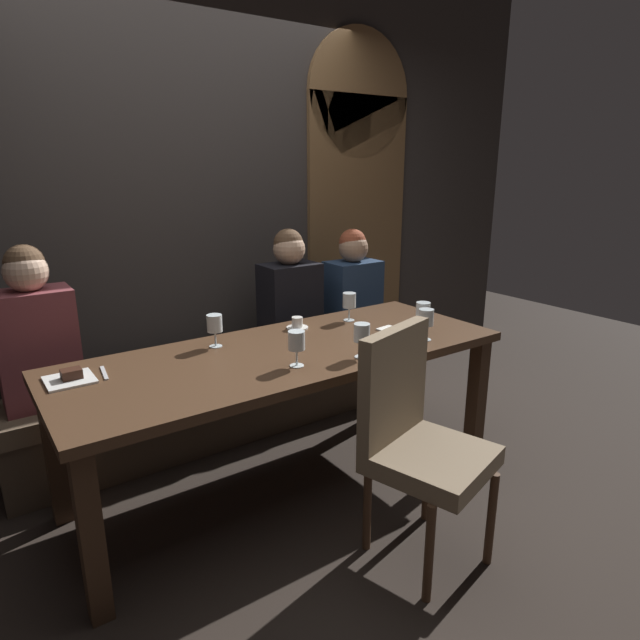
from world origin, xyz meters
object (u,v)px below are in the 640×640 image
object	(u,v)px
chair_near_side	(415,431)
wine_glass_near_left	(349,302)
wine_glass_far_right	(362,334)
fork_on_table	(104,373)
diner_redhead	(35,331)
wine_glass_near_right	(426,318)
diner_far_end	(353,286)
wine_glass_center_back	(215,325)
wine_glass_end_left	(423,312)
diner_bearded	(290,294)
espresso_cup	(297,324)
wine_glass_end_right	(297,342)
dessert_plate	(70,378)
dining_table	(287,367)
banquette_bench	(228,397)

from	to	relation	value
chair_near_side	wine_glass_near_left	distance (m)	1.07
wine_glass_far_right	wine_glass_near_left	world-z (taller)	same
chair_near_side	fork_on_table	bearing A→B (deg)	137.15
diner_redhead	wine_glass_near_right	world-z (taller)	diner_redhead
diner_far_end	wine_glass_center_back	bearing A→B (deg)	-158.97
diner_redhead	diner_far_end	bearing A→B (deg)	0.15
chair_near_side	wine_glass_center_back	bearing A→B (deg)	114.19
wine_glass_far_right	wine_glass_end_left	bearing A→B (deg)	13.23
wine_glass_near_left	diner_far_end	bearing A→B (deg)	49.90
diner_bearded	espresso_cup	bearing A→B (deg)	-117.29
wine_glass_near_right	wine_glass_near_left	distance (m)	0.52
diner_redhead	wine_glass_far_right	distance (m)	1.59
diner_redhead	wine_glass_center_back	bearing A→B (deg)	-32.80
diner_far_end	wine_glass_near_left	size ratio (longest dim) A/B	4.54
wine_glass_end_right	dessert_plate	world-z (taller)	wine_glass_end_right
chair_near_side	wine_glass_far_right	size ratio (longest dim) A/B	5.98
wine_glass_end_right	espresso_cup	xyz separation A→B (m)	(0.32, 0.49, -0.09)
dining_table	fork_on_table	distance (m)	0.84
banquette_bench	chair_near_side	world-z (taller)	chair_near_side
dining_table	diner_far_end	distance (m)	1.22
espresso_cup	wine_glass_near_left	bearing A→B (deg)	-7.34
banquette_bench	wine_glass_center_back	world-z (taller)	wine_glass_center_back
diner_redhead	fork_on_table	distance (m)	0.56
diner_bearded	espresso_cup	distance (m)	0.50
fork_on_table	banquette_bench	bearing A→B (deg)	39.46
chair_near_side	diner_bearded	size ratio (longest dim) A/B	1.26
wine_glass_near_right	fork_on_table	xyz separation A→B (m)	(-1.48, 0.46, -0.11)
wine_glass_far_right	fork_on_table	size ratio (longest dim) A/B	0.96
banquette_bench	wine_glass_center_back	xyz separation A→B (m)	(-0.26, -0.46, 0.62)
wine_glass_near_right	dessert_plate	distance (m)	1.68
chair_near_side	wine_glass_end_right	bearing A→B (deg)	116.09
banquette_bench	wine_glass_end_right	size ratio (longest dim) A/B	15.24
diner_bearded	fork_on_table	xyz separation A→B (m)	(-1.28, -0.53, -0.08)
fork_on_table	dessert_plate	bearing A→B (deg)	-171.34
espresso_cup	diner_far_end	bearing A→B (deg)	31.10
wine_glass_near_left	wine_glass_end_left	bearing A→B (deg)	-64.78
wine_glass_center_back	wine_glass_near_left	size ratio (longest dim) A/B	1.00
diner_far_end	fork_on_table	bearing A→B (deg)	-163.42
fork_on_table	diner_far_end	bearing A→B (deg)	23.67
wine_glass_end_left	wine_glass_near_right	distance (m)	0.14
diner_bearded	wine_glass_center_back	xyz separation A→B (m)	(-0.73, -0.48, 0.03)
wine_glass_end_left	dessert_plate	bearing A→B (deg)	168.31
chair_near_side	wine_glass_near_left	world-z (taller)	chair_near_side
dessert_plate	fork_on_table	distance (m)	0.14
diner_redhead	wine_glass_far_right	world-z (taller)	diner_redhead
diner_bearded	wine_glass_near_left	distance (m)	0.50
banquette_bench	wine_glass_end_right	world-z (taller)	wine_glass_end_right
wine_glass_center_back	wine_glass_near_left	xyz separation A→B (m)	(0.83, -0.01, 0.00)
wine_glass_near_right	espresso_cup	distance (m)	0.70
diner_bearded	wine_glass_end_right	distance (m)	1.08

